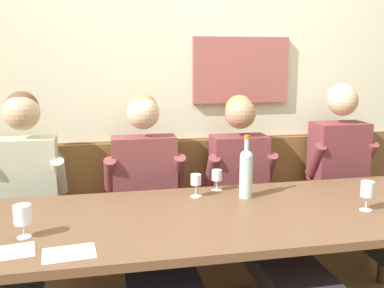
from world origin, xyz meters
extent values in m
cube|color=beige|center=(0.00, 1.09, 1.40)|extent=(6.80, 0.08, 2.80)
cube|color=#99504D|center=(0.38, 1.03, 1.43)|extent=(0.70, 0.04, 0.46)
cube|color=brown|center=(0.00, 1.04, 0.47)|extent=(6.80, 0.03, 0.95)
cube|color=brown|center=(0.00, 0.81, 0.22)|extent=(2.93, 0.42, 0.44)
cube|color=brown|center=(0.00, 0.81, 0.47)|extent=(2.87, 0.39, 0.05)
cube|color=brown|center=(0.00, 1.00, 0.71)|extent=(2.93, 0.04, 0.45)
cube|color=brown|center=(0.00, 0.08, 0.72)|extent=(2.63, 0.92, 0.04)
cube|color=#273437|center=(-1.08, 0.17, 0.43)|extent=(0.32, 1.21, 0.11)
cube|color=#B4B79E|center=(-1.08, 0.81, 0.76)|extent=(0.38, 0.19, 0.54)
sphere|color=tan|center=(-1.08, 0.80, 1.19)|extent=(0.22, 0.22, 0.22)
sphere|color=brown|center=(-1.08, 0.83, 1.22)|extent=(0.20, 0.20, 0.20)
cylinder|color=#B4B79E|center=(-0.88, 0.77, 0.79)|extent=(0.08, 0.20, 0.27)
cube|color=#23273E|center=(-0.34, 0.17, 0.43)|extent=(0.35, 1.21, 0.11)
cube|color=brown|center=(-0.34, 0.81, 0.75)|extent=(0.42, 0.18, 0.52)
sphere|color=#D5AE8D|center=(-0.34, 0.80, 1.17)|extent=(0.21, 0.21, 0.21)
sphere|color=#A37C45|center=(-0.34, 0.83, 1.20)|extent=(0.19, 0.19, 0.19)
cylinder|color=brown|center=(-0.56, 0.77, 0.78)|extent=(0.08, 0.20, 0.27)
cylinder|color=brown|center=(-0.12, 0.77, 0.78)|extent=(0.08, 0.20, 0.27)
cube|color=#2E2933|center=(0.31, 0.17, 0.43)|extent=(0.32, 1.20, 0.11)
cube|color=brown|center=(0.31, 0.81, 0.74)|extent=(0.38, 0.21, 0.51)
sphere|color=tan|center=(0.31, 0.80, 1.15)|extent=(0.21, 0.21, 0.21)
sphere|color=#A17C44|center=(0.31, 0.83, 1.18)|extent=(0.19, 0.19, 0.19)
cylinder|color=brown|center=(0.11, 0.77, 0.76)|extent=(0.08, 0.20, 0.27)
cylinder|color=brown|center=(0.51, 0.77, 0.76)|extent=(0.08, 0.20, 0.27)
cube|color=brown|center=(1.06, 0.81, 0.78)|extent=(0.38, 0.23, 0.57)
sphere|color=tan|center=(1.06, 0.80, 1.22)|extent=(0.21, 0.21, 0.21)
sphere|color=silver|center=(1.06, 0.83, 1.24)|extent=(0.19, 0.19, 0.19)
cylinder|color=brown|center=(0.86, 0.76, 0.81)|extent=(0.08, 0.20, 0.27)
cylinder|color=brown|center=(1.26, 0.76, 0.81)|extent=(0.08, 0.20, 0.27)
cylinder|color=#ADCCC4|center=(0.18, 0.29, 0.85)|extent=(0.07, 0.07, 0.23)
sphere|color=#ADCCC4|center=(0.18, 0.29, 0.97)|extent=(0.07, 0.07, 0.07)
cylinder|color=#ADCCC4|center=(0.18, 0.29, 1.03)|extent=(0.03, 0.03, 0.09)
cylinder|color=orange|center=(0.18, 0.29, 1.09)|extent=(0.03, 0.03, 0.02)
cylinder|color=silver|center=(0.73, -0.03, 0.74)|extent=(0.06, 0.06, 0.00)
cylinder|color=silver|center=(0.73, -0.03, 0.78)|extent=(0.01, 0.01, 0.07)
cylinder|color=silver|center=(0.73, -0.03, 0.85)|extent=(0.07, 0.07, 0.08)
cylinder|color=#ECD07D|center=(0.73, -0.03, 0.82)|extent=(0.06, 0.06, 0.02)
cylinder|color=silver|center=(0.05, 0.45, 0.74)|extent=(0.06, 0.06, 0.00)
cylinder|color=silver|center=(0.05, 0.45, 0.77)|extent=(0.01, 0.01, 0.06)
cylinder|color=silver|center=(0.05, 0.45, 0.83)|extent=(0.06, 0.06, 0.06)
cylinder|color=silver|center=(-0.95, -0.05, 0.74)|extent=(0.06, 0.06, 0.00)
cylinder|color=silver|center=(-0.95, -0.05, 0.77)|extent=(0.01, 0.01, 0.06)
cylinder|color=silver|center=(-0.95, -0.05, 0.84)|extent=(0.08, 0.08, 0.08)
cylinder|color=#E6D283|center=(-0.95, -0.05, 0.81)|extent=(0.07, 0.07, 0.02)
cylinder|color=silver|center=(-0.09, 0.36, 0.74)|extent=(0.06, 0.06, 0.00)
cylinder|color=silver|center=(-0.09, 0.36, 0.77)|extent=(0.01, 0.01, 0.07)
cylinder|color=silver|center=(-0.09, 0.36, 0.84)|extent=(0.06, 0.06, 0.06)
cylinder|color=#F6CF78|center=(-0.09, 0.36, 0.81)|extent=(0.05, 0.05, 0.01)
cube|color=white|center=(-0.99, -0.19, 0.74)|extent=(0.23, 0.18, 0.00)
cube|color=white|center=(-0.75, -0.25, 0.74)|extent=(0.22, 0.17, 0.00)
camera|label=1|loc=(-0.58, -1.94, 1.51)|focal=40.19mm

